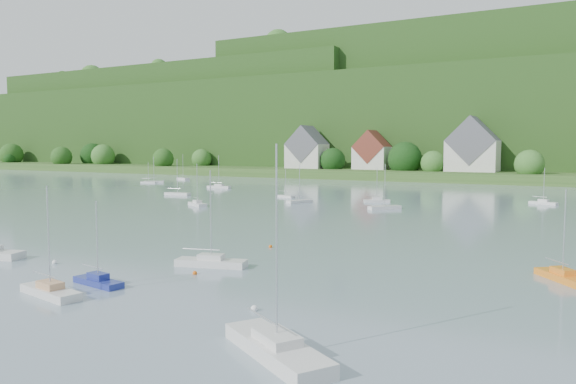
{
  "coord_description": "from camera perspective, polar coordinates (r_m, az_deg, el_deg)",
  "views": [
    {
      "loc": [
        40.69,
        -0.83,
        11.0
      ],
      "look_at": [
        -1.23,
        75.0,
        4.0
      ],
      "focal_mm": 34.93,
      "sensor_mm": 36.0,
      "label": 1
    }
  ],
  "objects": [
    {
      "name": "near_sailboat_2",
      "position": [
        45.45,
        -23.04,
        -9.19
      ],
      "size": [
        6.27,
        2.79,
        8.18
      ],
      "rotation": [
        0.0,
        0.0,
        -0.19
      ],
      "color": "silver",
      "rests_on": "ground"
    },
    {
      "name": "near_sailboat_4",
      "position": [
        30.4,
        -1.15,
        -15.52
      ],
      "size": [
        8.24,
        6.32,
        11.16
      ],
      "rotation": [
        0.0,
        0.0,
        -0.55
      ],
      "color": "silver",
      "rests_on": "ground"
    },
    {
      "name": "village_building_2",
      "position": [
        192.17,
        18.28,
        4.17
      ],
      "size": [
        16.0,
        11.44,
        18.0
      ],
      "color": "beige",
      "rests_on": "far_shore_strip"
    },
    {
      "name": "near_sailboat_1",
      "position": [
        47.58,
        -18.76,
        -8.51
      ],
      "size": [
        5.15,
        2.16,
        6.74
      ],
      "rotation": [
        0.0,
        0.0,
        -0.16
      ],
      "color": "navy",
      "rests_on": "ground"
    },
    {
      "name": "mooring_buoy_2",
      "position": [
        49.54,
        -9.46,
        -8.27
      ],
      "size": [
        0.41,
        0.41,
        0.41
      ],
      "primitive_type": "sphere",
      "color": "orange",
      "rests_on": "ground"
    },
    {
      "name": "mooring_buoy_3",
      "position": [
        61.6,
        -1.8,
        -5.67
      ],
      "size": [
        0.39,
        0.39,
        0.39
      ],
      "primitive_type": "sphere",
      "color": "orange",
      "rests_on": "ground"
    },
    {
      "name": "village_building_1",
      "position": [
        202.58,
        8.53,
        3.93
      ],
      "size": [
        12.0,
        9.36,
        14.0
      ],
      "color": "beige",
      "rests_on": "far_shore_strip"
    },
    {
      "name": "mooring_buoy_4",
      "position": [
        38.56,
        -3.46,
        -11.96
      ],
      "size": [
        0.49,
        0.49,
        0.49
      ],
      "primitive_type": "sphere",
      "color": "white",
      "rests_on": "ground"
    },
    {
      "name": "near_sailboat_3",
      "position": [
        52.42,
        -7.83,
        -7.02
      ],
      "size": [
        6.83,
        3.53,
        8.88
      ],
      "rotation": [
        0.0,
        0.0,
        0.27
      ],
      "color": "silver",
      "rests_on": "ground"
    },
    {
      "name": "mooring_buoy_1",
      "position": [
        57.52,
        -22.66,
        -6.77
      ],
      "size": [
        0.48,
        0.48,
        0.48
      ],
      "primitive_type": "sphere",
      "color": "white",
      "rests_on": "ground"
    },
    {
      "name": "forested_ridge",
      "position": [
        272.66,
        20.56,
        6.83
      ],
      "size": [
        620.0,
        181.22,
        69.89
      ],
      "color": "#1D3F14",
      "rests_on": "ground"
    },
    {
      "name": "village_building_0",
      "position": [
        210.81,
        1.94,
        4.21
      ],
      "size": [
        14.0,
        10.4,
        16.0
      ],
      "color": "beige",
      "rests_on": "far_shore_strip"
    },
    {
      "name": "near_sailboat_5",
      "position": [
        51.74,
        26.16,
        -7.66
      ],
      "size": [
        4.69,
        5.4,
        7.58
      ],
      "rotation": [
        0.0,
        0.0,
        -0.91
      ],
      "color": "orange",
      "rests_on": "ground"
    },
    {
      "name": "far_sailboat_cluster",
      "position": [
        123.16,
        11.45,
        -0.42
      ],
      "size": [
        186.53,
        73.59,
        8.71
      ],
      "color": "silver",
      "rests_on": "ground"
    },
    {
      "name": "far_shore_strip",
      "position": [
        205.13,
        17.47,
        1.75
      ],
      "size": [
        600.0,
        60.0,
        3.0
      ],
      "primitive_type": "cube",
      "color": "#2F531F",
      "rests_on": "ground"
    }
  ]
}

